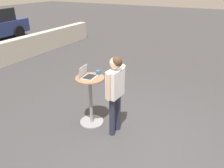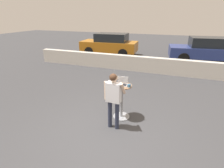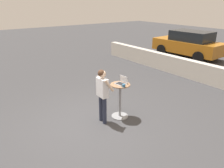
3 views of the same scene
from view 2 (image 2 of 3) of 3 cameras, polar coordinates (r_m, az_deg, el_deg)
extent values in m
plane|color=#3D3D3F|center=(4.76, -2.11, -16.01)|extent=(50.00, 50.00, 0.00)
cube|color=beige|center=(9.61, 10.87, 6.31)|extent=(13.20, 0.35, 0.81)
cylinder|color=gray|center=(5.44, 3.05, -10.50)|extent=(0.50, 0.50, 0.03)
cylinder|color=gray|center=(5.18, 3.16, -5.74)|extent=(0.07, 0.07, 0.99)
cylinder|color=#8C6647|center=(4.97, 3.28, -0.54)|extent=(0.57, 0.57, 0.02)
cube|color=#B7BABF|center=(4.97, 3.31, -0.28)|extent=(0.32, 0.26, 0.02)
cube|color=black|center=(4.96, 3.32, -0.17)|extent=(0.28, 0.21, 0.00)
cube|color=#B7BABF|center=(5.05, 3.66, 1.46)|extent=(0.30, 0.07, 0.21)
cube|color=white|center=(5.05, 3.65, 1.45)|extent=(0.27, 0.06, 0.18)
cylinder|color=#336084|center=(4.84, 5.58, -0.53)|extent=(0.09, 0.09, 0.08)
torus|color=#336084|center=(4.83, 6.25, -0.61)|extent=(0.04, 0.01, 0.04)
cylinder|color=#282D42|center=(4.81, -0.66, -9.74)|extent=(0.11, 0.11, 0.80)
cylinder|color=#282D42|center=(4.74, 1.65, -10.27)|extent=(0.11, 0.11, 0.80)
cube|color=silver|center=(4.46, 0.51, -2.73)|extent=(0.39, 0.21, 0.53)
sphere|color=beige|center=(4.31, 0.53, 1.97)|extent=(0.21, 0.21, 0.21)
sphere|color=#472D1E|center=(4.28, 0.39, 2.19)|extent=(0.19, 0.19, 0.19)
cylinder|color=beige|center=(4.54, -2.08, -2.10)|extent=(0.07, 0.07, 0.50)
cylinder|color=beige|center=(4.40, 3.58, -1.50)|extent=(0.09, 0.31, 0.39)
cube|color=#B76B19|center=(13.55, -0.97, 12.27)|extent=(4.25, 1.91, 0.72)
cube|color=black|center=(13.40, -0.12, 14.98)|extent=(2.36, 1.61, 0.59)
cylinder|color=black|center=(13.34, -7.46, 10.51)|extent=(0.68, 0.25, 0.67)
cylinder|color=black|center=(14.80, -4.80, 11.73)|extent=(0.68, 0.25, 0.67)
cylinder|color=black|center=(12.49, 3.56, 9.88)|extent=(0.68, 0.25, 0.67)
cylinder|color=black|center=(14.05, 5.21, 11.17)|extent=(0.68, 0.25, 0.67)
cube|color=navy|center=(12.88, 28.08, 9.15)|extent=(4.58, 2.21, 0.66)
cube|color=black|center=(12.85, 29.55, 11.77)|extent=(2.58, 1.77, 0.61)
cylinder|color=black|center=(11.89, 22.32, 7.73)|extent=(0.71, 0.30, 0.69)
cylinder|color=black|center=(13.44, 21.41, 9.33)|extent=(0.71, 0.30, 0.69)
cylinder|color=black|center=(14.09, 32.50, 7.94)|extent=(0.71, 0.30, 0.69)
camera|label=1|loc=(5.03, -45.83, 13.32)|focal=35.00mm
camera|label=3|loc=(3.35, 98.63, 2.91)|focal=35.00mm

